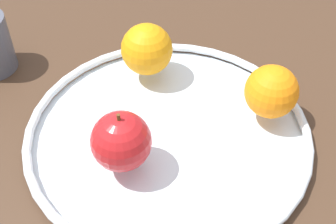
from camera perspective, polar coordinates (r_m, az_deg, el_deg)
The scene contains 5 objects.
ground_plane at distance 63.81cm, azimuth -0.00°, elevation -4.32°, with size 119.58×119.58×4.00cm, color #412C1D.
fruit_bowl at distance 61.63cm, azimuth -0.00°, elevation -2.55°, with size 38.61×38.61×1.80cm.
apple at distance 54.70cm, azimuth -5.89°, elevation -3.66°, with size 7.45×7.45×8.25cm.
orange_front_right at distance 62.28cm, azimuth 12.83°, elevation 2.52°, with size 7.27×7.27×7.27cm, color orange.
orange_center at distance 67.58cm, azimuth -2.67°, elevation 7.86°, with size 7.67×7.67×7.67cm, color orange.
Camera 1 is at (-23.18, 34.51, 46.41)cm, focal length 48.65 mm.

